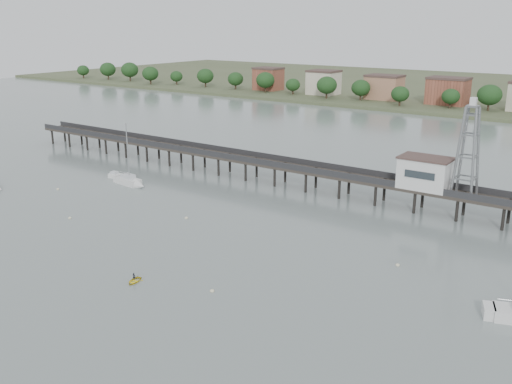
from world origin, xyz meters
TOP-DOWN VIEW (x-y plane):
  - ground_plane at (0.00, 0.00)m, footprint 500.00×500.00m
  - pier at (0.00, 60.00)m, footprint 150.00×5.00m
  - pier_building at (25.00, 60.00)m, footprint 8.40×5.40m
  - lattice_tower at (31.50, 60.00)m, footprint 3.20×3.20m
  - sailboat_b at (-26.32, 42.50)m, footprint 7.94×3.05m
  - white_tender at (-32.89, 44.54)m, footprint 4.02×2.23m
  - yellow_dinghy at (5.94, 12.95)m, footprint 1.73×0.87m
  - dinghy_occupant at (5.94, 12.95)m, footprint 0.66×1.03m
  - mooring_buoys at (5.49, 27.78)m, footprint 84.08×20.35m
  - far_shore at (0.36, 239.58)m, footprint 500.00×170.00m

SIDE VIEW (x-z plane):
  - ground_plane at x=0.00m, z-range 0.00..0.00m
  - yellow_dinghy at x=5.94m, z-range -1.16..1.16m
  - dinghy_occupant at x=5.94m, z-range -0.12..0.12m
  - mooring_buoys at x=5.49m, z-range -0.12..0.28m
  - white_tender at x=-32.89m, z-range -0.28..1.19m
  - sailboat_b at x=-26.32m, z-range -5.78..7.07m
  - far_shore at x=0.36m, z-range -4.25..6.15m
  - pier at x=0.00m, z-range 1.04..6.54m
  - pier_building at x=25.00m, z-range 4.02..9.32m
  - lattice_tower at x=31.50m, z-range 3.35..18.85m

